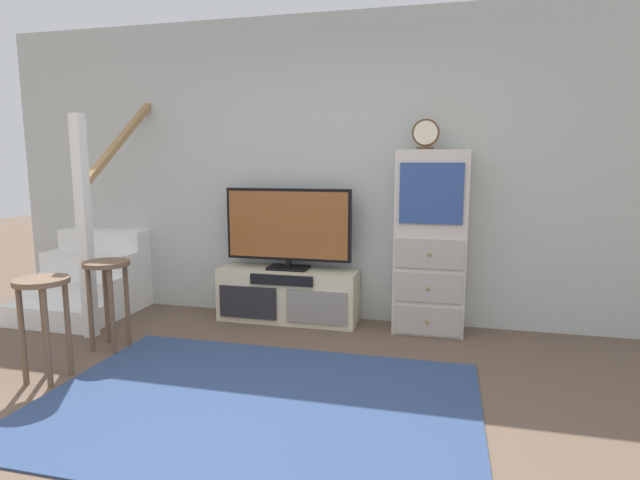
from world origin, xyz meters
name	(u,v)px	position (x,y,z in m)	size (l,w,h in m)	color
ground_plane	(211,461)	(0.00, 0.00, 0.00)	(20.00, 20.00, 0.00)	brown
back_wall	(327,171)	(0.00, 2.46, 1.35)	(6.40, 0.12, 2.70)	#B2B7B2
area_rug	(256,403)	(0.00, 0.60, 0.01)	(2.60, 1.80, 0.01)	navy
media_console	(288,295)	(-0.30, 2.19, 0.24)	(1.25, 0.38, 0.47)	beige
television	(288,227)	(-0.30, 2.22, 0.86)	(1.14, 0.22, 0.72)	black
side_cabinet	(430,243)	(0.94, 2.20, 0.76)	(0.58, 0.38, 1.52)	beige
desk_clock	(426,134)	(0.88, 2.19, 1.65)	(0.22, 0.08, 0.24)	#4C3823
staircase	(102,270)	(-2.24, 2.20, 0.37)	(1.00, 1.36, 2.20)	white
bar_stool_near	(43,305)	(-1.45, 0.60, 0.51)	(0.34, 0.34, 0.69)	brown
bar_stool_far	(107,284)	(-1.42, 1.21, 0.51)	(0.34, 0.34, 0.68)	brown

